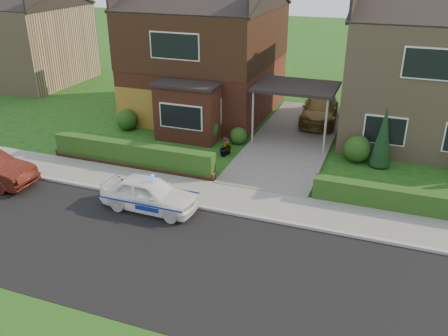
% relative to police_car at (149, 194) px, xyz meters
% --- Properties ---
extents(ground, '(120.00, 120.00, 0.00)m').
position_rel_police_car_xyz_m(ground, '(3.32, -2.40, -0.61)').
color(ground, '#174813').
rests_on(ground, ground).
extents(road, '(60.00, 6.00, 0.02)m').
position_rel_police_car_xyz_m(road, '(3.32, -2.40, -0.61)').
color(road, black).
rests_on(road, ground).
extents(kerb, '(60.00, 0.16, 0.12)m').
position_rel_police_car_xyz_m(kerb, '(3.32, 0.65, -0.55)').
color(kerb, '#9E9993').
rests_on(kerb, ground).
extents(sidewalk, '(60.00, 2.00, 0.10)m').
position_rel_police_car_xyz_m(sidewalk, '(3.32, 1.70, -0.56)').
color(sidewalk, slate).
rests_on(sidewalk, ground).
extents(driveway, '(3.80, 12.00, 0.12)m').
position_rel_police_car_xyz_m(driveway, '(3.32, 8.60, -0.55)').
color(driveway, '#666059').
rests_on(driveway, ground).
extents(house_left, '(7.50, 9.53, 7.25)m').
position_rel_police_car_xyz_m(house_left, '(-2.46, 11.50, 3.20)').
color(house_left, brown).
rests_on(house_left, ground).
extents(house_right, '(7.50, 8.06, 7.25)m').
position_rel_police_car_xyz_m(house_right, '(9.12, 11.59, 3.05)').
color(house_right, '#977A5C').
rests_on(house_right, ground).
extents(carport_link, '(3.80, 3.00, 2.77)m').
position_rel_police_car_xyz_m(carport_link, '(3.32, 8.55, 2.05)').
color(carport_link, black).
rests_on(carport_link, ground).
extents(garage_door, '(2.20, 0.10, 2.10)m').
position_rel_police_car_xyz_m(garage_door, '(-4.92, 7.56, 0.44)').
color(garage_door, olive).
rests_on(garage_door, ground).
extents(dwarf_wall, '(7.70, 0.25, 0.36)m').
position_rel_police_car_xyz_m(dwarf_wall, '(-2.48, 2.90, -0.43)').
color(dwarf_wall, brown).
rests_on(dwarf_wall, ground).
extents(hedge_left, '(7.50, 0.55, 0.90)m').
position_rel_police_car_xyz_m(hedge_left, '(-2.48, 3.05, -0.61)').
color(hedge_left, '#193A12').
rests_on(hedge_left, ground).
extents(hedge_right, '(7.50, 0.55, 0.80)m').
position_rel_police_car_xyz_m(hedge_right, '(9.12, 2.95, -0.61)').
color(hedge_right, '#193A12').
rests_on(hedge_right, ground).
extents(shrub_left_far, '(1.08, 1.08, 1.08)m').
position_rel_police_car_xyz_m(shrub_left_far, '(-5.18, 7.10, -0.07)').
color(shrub_left_far, '#193A12').
rests_on(shrub_left_far, ground).
extents(shrub_left_mid, '(1.32, 1.32, 1.32)m').
position_rel_police_car_xyz_m(shrub_left_mid, '(-0.68, 6.90, 0.05)').
color(shrub_left_mid, '#193A12').
rests_on(shrub_left_mid, ground).
extents(shrub_left_near, '(0.84, 0.84, 0.84)m').
position_rel_police_car_xyz_m(shrub_left_near, '(0.92, 7.20, -0.19)').
color(shrub_left_near, '#193A12').
rests_on(shrub_left_near, ground).
extents(shrub_right_near, '(1.20, 1.20, 1.20)m').
position_rel_police_car_xyz_m(shrub_right_near, '(6.52, 7.00, -0.01)').
color(shrub_right_near, '#193A12').
rests_on(shrub_right_near, ground).
extents(conifer_a, '(0.90, 0.90, 2.60)m').
position_rel_police_car_xyz_m(conifer_a, '(7.52, 6.80, 0.69)').
color(conifer_a, black).
rests_on(conifer_a, ground).
extents(neighbour_left, '(6.50, 7.00, 5.20)m').
position_rel_police_car_xyz_m(neighbour_left, '(-16.68, 13.60, 1.99)').
color(neighbour_left, '#977A5C').
rests_on(neighbour_left, ground).
extents(police_car, '(3.29, 3.61, 1.38)m').
position_rel_police_car_xyz_m(police_car, '(0.00, 0.00, 0.00)').
color(police_car, white).
rests_on(police_car, ground).
extents(driveway_car, '(2.22, 4.67, 1.32)m').
position_rel_police_car_xyz_m(driveway_car, '(4.04, 11.66, 0.17)').
color(driveway_car, brown).
rests_on(driveway_car, driveway).
extents(potted_plant_a, '(0.48, 0.38, 0.80)m').
position_rel_police_car_xyz_m(potted_plant_a, '(-5.68, 3.60, -0.21)').
color(potted_plant_a, gray).
rests_on(potted_plant_a, ground).
extents(potted_plant_b, '(0.55, 0.53, 0.78)m').
position_rel_police_car_xyz_m(potted_plant_b, '(0.82, 5.50, -0.22)').
color(potted_plant_b, gray).
rests_on(potted_plant_b, ground).
extents(potted_plant_c, '(0.49, 0.49, 0.79)m').
position_rel_police_car_xyz_m(potted_plant_c, '(0.82, 5.82, -0.22)').
color(potted_plant_c, gray).
rests_on(potted_plant_c, ground).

